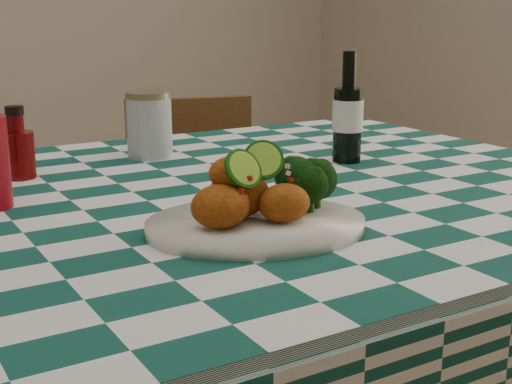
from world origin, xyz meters
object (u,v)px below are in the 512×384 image
ketchup_bottle (17,142)px  mason_jar (149,125)px  fried_chicken_pile (253,185)px  plate (256,225)px  wooden_chair_right (204,248)px  beer_bottle (348,107)px

ketchup_bottle → mason_jar: (0.27, 0.05, 0.00)m
fried_chicken_pile → ketchup_bottle: 0.52m
fried_chicken_pile → mason_jar: 0.54m
plate → ketchup_bottle: bearing=112.4°
ketchup_bottle → mason_jar: 0.27m
mason_jar → fried_chicken_pile: bearing=-98.0°
fried_chicken_pile → wooden_chair_right: fried_chicken_pile is taller
ketchup_bottle → fried_chicken_pile: bearing=-68.0°
plate → mason_jar: (0.07, 0.53, 0.06)m
plate → beer_bottle: size_ratio=1.40×
ketchup_bottle → beer_bottle: 0.61m
ketchup_bottle → beer_bottle: size_ratio=0.60×
plate → wooden_chair_right: wooden_chair_right is taller
fried_chicken_pile → beer_bottle: 0.48m
fried_chicken_pile → beer_bottle: (0.38, 0.29, 0.04)m
fried_chicken_pile → wooden_chair_right: bearing=67.1°
mason_jar → beer_bottle: beer_bottle is taller
beer_bottle → wooden_chair_right: bearing=88.6°
plate → fried_chicken_pile: (-0.00, 0.00, 0.06)m
fried_chicken_pile → ketchup_bottle: (-0.19, 0.48, -0.00)m
plate → ketchup_bottle: 0.52m
plate → ketchup_bottle: size_ratio=2.33×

